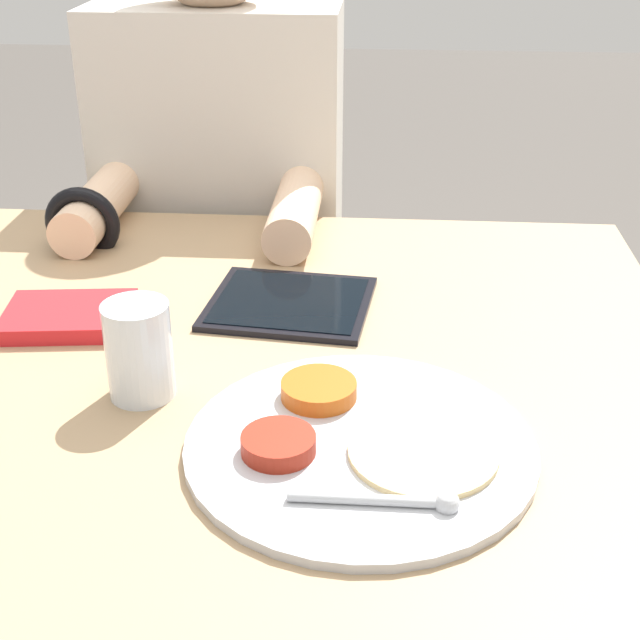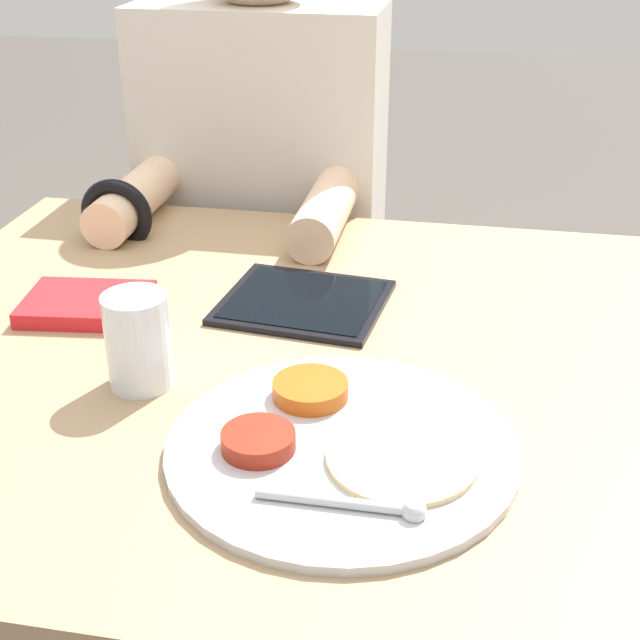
{
  "view_description": "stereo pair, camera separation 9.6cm",
  "coord_description": "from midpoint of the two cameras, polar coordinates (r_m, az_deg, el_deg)",
  "views": [
    {
      "loc": [
        0.13,
        -0.88,
        1.24
      ],
      "look_at": [
        0.07,
        -0.03,
        0.8
      ],
      "focal_mm": 50.0,
      "sensor_mm": 36.0,
      "label": 1
    },
    {
      "loc": [
        0.22,
        -0.87,
        1.24
      ],
      "look_at": [
        0.07,
        -0.03,
        0.8
      ],
      "focal_mm": 50.0,
      "sensor_mm": 36.0,
      "label": 2
    }
  ],
  "objects": [
    {
      "name": "red_notebook",
      "position": [
        1.13,
        -12.37,
        0.87
      ],
      "size": [
        0.16,
        0.13,
        0.02
      ],
      "color": "silver",
      "rests_on": "dining_table"
    },
    {
      "name": "dining_table",
      "position": [
        1.24,
        -0.59,
        -16.98
      ],
      "size": [
        0.98,
        0.88,
        0.74
      ],
      "color": "#9E7F5B",
      "rests_on": "ground_plane"
    },
    {
      "name": "thali_tray",
      "position": [
        0.85,
        4.5,
        -8.05
      ],
      "size": [
        0.33,
        0.33,
        0.03
      ],
      "color": "#B7BABF",
      "rests_on": "dining_table"
    },
    {
      "name": "person_diner",
      "position": [
        1.63,
        -1.84,
        3.28
      ],
      "size": [
        0.41,
        0.45,
        1.23
      ],
      "color": "black",
      "rests_on": "ground_plane"
    },
    {
      "name": "drinking_glass",
      "position": [
        0.94,
        -8.75,
        -1.4
      ],
      "size": [
        0.07,
        0.07,
        0.1
      ],
      "color": "silver",
      "rests_on": "dining_table"
    },
    {
      "name": "tablet_device",
      "position": [
        1.12,
        1.38,
        1.1
      ],
      "size": [
        0.22,
        0.2,
        0.01
      ],
      "color": "black",
      "rests_on": "dining_table"
    }
  ]
}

